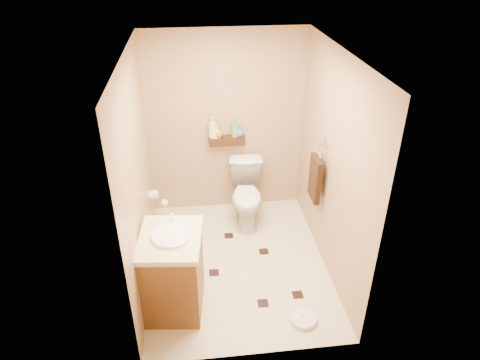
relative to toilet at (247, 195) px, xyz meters
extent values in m
plane|color=beige|center=(-0.22, -0.83, -0.40)|extent=(2.50, 2.50, 0.00)
cube|color=tan|center=(-0.22, 0.42, 0.80)|extent=(2.00, 0.04, 2.40)
cube|color=tan|center=(-0.22, -2.08, 0.80)|extent=(2.00, 0.04, 2.40)
cube|color=tan|center=(-1.22, -0.83, 0.80)|extent=(0.04, 2.50, 2.40)
cube|color=tan|center=(0.78, -0.83, 0.80)|extent=(0.04, 2.50, 2.40)
cube|color=silver|center=(-0.22, -0.83, 2.00)|extent=(2.00, 2.50, 0.02)
cube|color=#3E1F10|center=(-0.22, 0.34, 0.62)|extent=(0.46, 0.14, 0.10)
cube|color=black|center=(-0.50, -0.97, -0.39)|extent=(0.11, 0.11, 0.01)
cube|color=black|center=(0.12, -0.67, -0.39)|extent=(0.11, 0.11, 0.01)
cube|color=black|center=(-0.03, -1.49, -0.39)|extent=(0.11, 0.11, 0.01)
cube|color=black|center=(-0.82, -0.35, -0.39)|extent=(0.11, 0.11, 0.01)
cube|color=black|center=(0.36, -1.41, -0.39)|extent=(0.11, 0.11, 0.01)
cube|color=black|center=(-0.27, -0.31, -0.39)|extent=(0.11, 0.11, 0.01)
imported|color=white|center=(0.00, 0.00, 0.00)|extent=(0.50, 0.81, 0.79)
cube|color=brown|center=(-0.92, -1.38, 0.01)|extent=(0.61, 0.72, 0.81)
cube|color=#F8EEB3|center=(-0.92, -1.38, 0.44)|extent=(0.65, 0.76, 0.05)
cylinder|color=white|center=(-0.90, -1.38, 0.47)|extent=(0.37, 0.37, 0.05)
cylinder|color=silver|center=(-0.90, -1.16, 0.54)|extent=(0.03, 0.03, 0.12)
cylinder|color=white|center=(0.33, -1.75, -0.37)|extent=(0.33, 0.33, 0.05)
cylinder|color=white|center=(0.33, -1.75, -0.34)|extent=(0.16, 0.16, 0.01)
cylinder|color=#18615C|center=(-1.04, -0.20, -0.33)|extent=(0.12, 0.12, 0.13)
cylinder|color=white|center=(-1.04, -0.20, -0.09)|extent=(0.02, 0.02, 0.38)
sphere|color=white|center=(-1.04, -0.20, 0.09)|extent=(0.09, 0.09, 0.09)
cube|color=silver|center=(0.77, -0.58, 0.98)|extent=(0.03, 0.06, 0.08)
torus|color=silver|center=(0.73, -0.58, 0.86)|extent=(0.02, 0.19, 0.19)
cube|color=black|center=(0.69, -0.58, 0.52)|extent=(0.06, 0.30, 0.52)
cylinder|color=white|center=(-1.16, -0.18, 0.20)|extent=(0.11, 0.11, 0.11)
cylinder|color=silver|center=(-1.20, -0.18, 0.26)|extent=(0.04, 0.02, 0.02)
imported|color=silver|center=(-0.40, 0.34, 0.82)|extent=(0.14, 0.14, 0.29)
imported|color=#EEFA34|center=(-0.34, 0.34, 0.76)|extent=(0.08, 0.09, 0.16)
imported|color=#CC5618|center=(-0.32, 0.34, 0.75)|extent=(0.13, 0.13, 0.14)
imported|color=green|center=(-0.12, 0.34, 0.79)|extent=(0.09, 0.09, 0.23)
imported|color=#FF8D54|center=(-0.12, 0.34, 0.75)|extent=(0.10, 0.09, 0.15)
imported|color=#4C56BF|center=(-0.05, 0.34, 0.74)|extent=(0.13, 0.13, 0.14)
camera|label=1|loc=(-0.64, -4.62, 2.92)|focal=32.00mm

